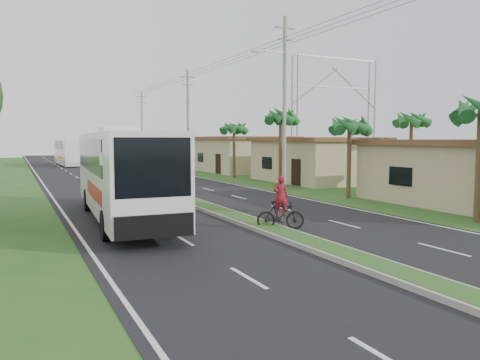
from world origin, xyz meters
name	(u,v)px	position (x,y,z in m)	size (l,w,h in m)	color
ground	(357,263)	(0.00, 0.00, 0.00)	(180.00, 180.00, 0.00)	#28541F
road_asphalt	(160,192)	(0.00, 20.00, 0.01)	(14.00, 160.00, 0.02)	black
median_strip	(160,191)	(0.00, 20.00, 0.10)	(1.20, 160.00, 0.18)	gray
lane_edge_left	(52,197)	(-6.70, 20.00, 0.00)	(0.12, 160.00, 0.01)	silver
lane_edge_right	(249,188)	(6.70, 20.00, 0.00)	(0.12, 160.00, 0.01)	silver
shop_mid	(315,159)	(14.00, 22.00, 1.86)	(7.60, 10.60, 3.67)	tan
shop_far	(242,154)	(14.00, 36.00, 1.93)	(8.60, 11.60, 3.82)	tan
palm_verge_b	(350,125)	(9.40, 12.00, 4.36)	(2.40, 2.40, 5.05)	#473321
palm_verge_c	(281,117)	(8.80, 19.00, 5.12)	(2.40, 2.40, 5.85)	#473321
palm_verge_d	(234,128)	(9.30, 28.00, 4.55)	(2.40, 2.40, 5.25)	#473321
palm_behind_shop	(412,120)	(17.50, 15.00, 4.93)	(2.40, 2.40, 5.65)	#473321
utility_pole_b	(284,100)	(8.47, 18.00, 6.26)	(3.20, 0.28, 12.00)	gray
utility_pole_c	(188,119)	(8.50, 38.00, 5.67)	(1.60, 0.28, 11.00)	gray
utility_pole_d	(142,126)	(8.50, 58.00, 5.42)	(1.60, 0.28, 10.50)	gray
billboard_lattice	(335,108)	(22.00, 30.00, 6.82)	(10.18, 1.18, 12.07)	gray
coach_bus_main	(122,169)	(-4.52, 10.05, 2.25)	(3.35, 12.77, 4.09)	white
coach_bus_far	(69,151)	(-1.88, 56.63, 1.93)	(2.89, 11.76, 3.41)	white
motorcyclist	(281,211)	(0.54, 5.16, 0.74)	(1.91, 1.25, 2.11)	black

